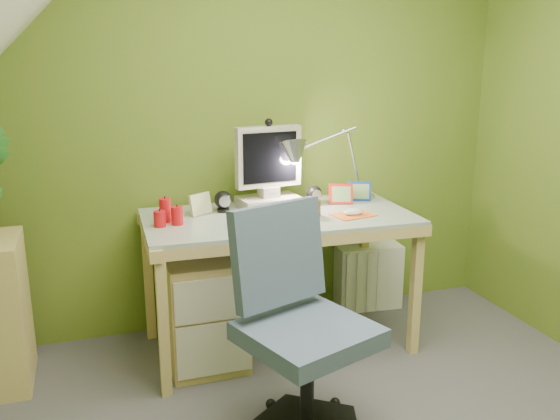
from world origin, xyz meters
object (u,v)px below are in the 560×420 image
object	(u,v)px
monitor	(268,159)
task_chair	(308,330)
desk	(278,281)
desk_lamp	(342,148)
radiator	(368,277)

from	to	relation	value
monitor	task_chair	xyz separation A→B (m)	(-0.15, -1.02, -0.54)
desk	monitor	bearing A→B (deg)	91.43
desk_lamp	task_chair	xyz separation A→B (m)	(-0.60, -1.02, -0.58)
desk	monitor	world-z (taller)	monitor
task_chair	radiator	xyz separation A→B (m)	(0.87, 1.16, -0.30)
task_chair	desk	bearing A→B (deg)	60.35
desk	radiator	bearing A→B (deg)	25.31
radiator	desk_lamp	bearing A→B (deg)	-148.23
monitor	task_chair	distance (m)	1.17
monitor	task_chair	bearing A→B (deg)	-104.48
desk	monitor	xyz separation A→B (m)	(0.00, 0.18, 0.66)
desk_lamp	task_chair	size ratio (longest dim) A/B	0.63
desk	task_chair	xyz separation A→B (m)	(-0.15, -0.84, 0.12)
desk	monitor	distance (m)	0.69
desk	desk_lamp	world-z (taller)	desk_lamp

